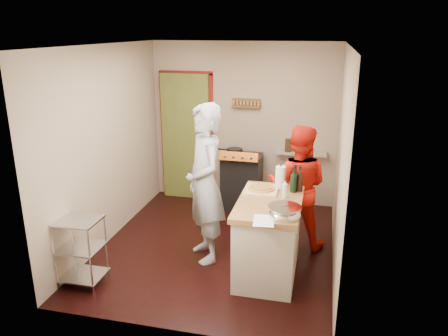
{
  "coord_description": "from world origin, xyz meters",
  "views": [
    {
      "loc": [
        1.28,
        -5.08,
        2.79
      ],
      "look_at": [
        0.09,
        0.0,
        1.11
      ],
      "focal_mm": 35.0,
      "sensor_mm": 36.0,
      "label": 1
    }
  ],
  "objects": [
    {
      "name": "island",
      "position": [
        0.74,
        -0.47,
        0.48
      ],
      "size": [
        0.74,
        1.33,
        1.23
      ],
      "color": "beige",
      "rests_on": "ground"
    },
    {
      "name": "person_red",
      "position": [
        1.0,
        0.32,
        0.82
      ],
      "size": [
        0.83,
        0.67,
        1.63
      ],
      "primitive_type": "imported",
      "rotation": [
        0.0,
        0.0,
        3.07
      ],
      "color": "red",
      "rests_on": "ground"
    },
    {
      "name": "person_stripe",
      "position": [
        -0.08,
        -0.3,
        0.98
      ],
      "size": [
        0.79,
        0.86,
        1.97
      ],
      "primitive_type": "imported",
      "rotation": [
        0.0,
        0.0,
        -0.99
      ],
      "color": "silver",
      "rests_on": "ground"
    },
    {
      "name": "wire_shelving",
      "position": [
        -1.28,
        -1.2,
        0.44
      ],
      "size": [
        0.48,
        0.4,
        0.8
      ],
      "color": "silver",
      "rests_on": "ground"
    },
    {
      "name": "ceiling",
      "position": [
        0.0,
        0.0,
        2.61
      ],
      "size": [
        3.0,
        3.5,
        0.02
      ],
      "primitive_type": "cube",
      "color": "white",
      "rests_on": "back_wall"
    },
    {
      "name": "back_wall",
      "position": [
        -0.64,
        1.78,
        1.13
      ],
      "size": [
        3.0,
        0.44,
        2.6
      ],
      "color": "gray",
      "rests_on": "ground"
    },
    {
      "name": "floor",
      "position": [
        0.0,
        0.0,
        0.0
      ],
      "size": [
        3.5,
        3.5,
        0.0
      ],
      "primitive_type": "plane",
      "color": "black",
      "rests_on": "ground"
    },
    {
      "name": "right_wall",
      "position": [
        1.5,
        0.0,
        1.3
      ],
      "size": [
        0.04,
        3.5,
        2.6
      ],
      "primitive_type": "cube",
      "color": "gray",
      "rests_on": "ground"
    },
    {
      "name": "stove",
      "position": [
        0.05,
        1.42,
        0.45
      ],
      "size": [
        0.6,
        0.63,
        1.0
      ],
      "color": "black",
      "rests_on": "ground"
    },
    {
      "name": "left_wall",
      "position": [
        -1.5,
        0.0,
        1.3
      ],
      "size": [
        0.04,
        3.5,
        2.6
      ],
      "primitive_type": "cube",
      "color": "gray",
      "rests_on": "ground"
    }
  ]
}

